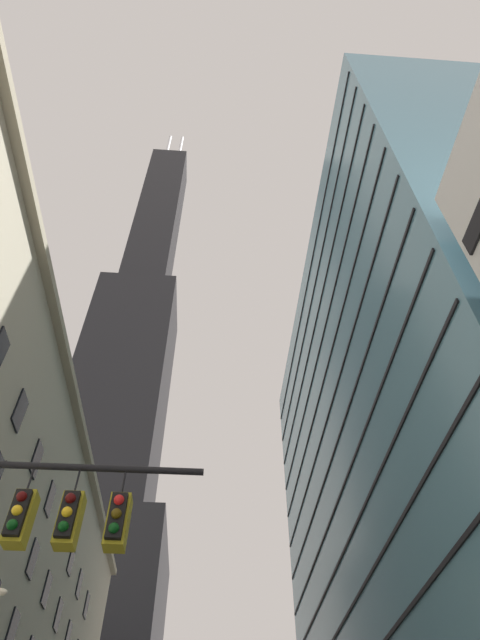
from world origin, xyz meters
TOP-DOWN VIEW (x-y plane):
  - dark_skyscraper at (-21.23, 90.18)m, footprint 28.92×28.92m
  - glass_office_midrise at (18.66, 33.00)m, footprint 15.42×52.10m

SIDE VIEW (x-z plane):
  - glass_office_midrise at x=18.66m, z-range 0.00..55.99m
  - dark_skyscraper at x=-21.23m, z-range -46.72..180.11m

